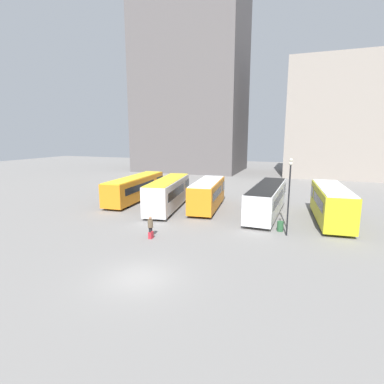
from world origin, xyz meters
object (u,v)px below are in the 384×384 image
Objects in this scene: bus_3 at (267,198)px; traveler at (150,225)px; bus_1 at (168,193)px; bus_2 at (207,194)px; bus_0 at (136,187)px; suitcase at (151,235)px; lamp_post_1 at (289,188)px; bus_4 at (331,203)px; trash_bin at (280,226)px; lamp_post_0 at (289,193)px.

bus_3 reaches higher than traveler.
bus_1 reaches higher than bus_2.
suitcase is at bearing -148.96° from bus_0.
bus_3 is at bearing 117.73° from lamp_post_1.
bus_0 is at bearing 76.96° from bus_2.
bus_4 is 12.79× the size of suitcase.
suitcase is at bearing -149.94° from trash_bin.
bus_4 is at bearing -96.95° from bus_1.
bus_4 is at bearing -93.77° from bus_3.
bus_3 is at bearing -92.38° from bus_1.
trash_bin is at bearing -116.35° from lamp_post_1.
bus_3 is at bearing -98.83° from bus_0.
bus_3 is at bearing -98.74° from bus_2.
bus_2 is 6.41m from bus_3.
suitcase is (8.44, -11.95, -1.33)m from bus_0.
bus_3 is at bearing 110.30° from lamp_post_0.
lamp_post_1 is at bearing -112.62° from bus_1.
lamp_post_0 is 1.98m from lamp_post_1.
traveler is 11.99m from lamp_post_1.
bus_2 is 11.00m from lamp_post_0.
lamp_post_0 reaches higher than bus_4.
traveler is at bearing 144.48° from bus_3.
bus_2 is 11.03m from suitcase.
lamp_post_1 is 3.31m from trash_bin.
bus_4 is 6.37m from trash_bin.
suitcase is at bearing 146.59° from bus_3.
lamp_post_1 reaches higher than bus_0.
lamp_post_0 is at bearing -133.28° from bus_2.
bus_3 is 5.89m from bus_4.
bus_4 is at bearing 48.56° from trash_bin.
lamp_post_1 is at bearing -58.74° from suitcase.
lamp_post_1 is (18.26, -5.55, 1.93)m from bus_0.
bus_1 is 9.92m from suitcase.
bus_0 is at bearing 80.26° from bus_4.
bus_0 is 14.69m from suitcase.
bus_4 is (16.26, 0.67, 0.00)m from bus_1.
trash_bin is at bearing -159.74° from bus_3.
lamp_post_0 is 6.98× the size of trash_bin.
lamp_post_0 is at bearing -116.54° from bus_0.
bus_1 is 4.27m from bus_2.
trash_bin is (12.14, -4.00, -1.34)m from bus_1.
bus_2 is at bearing 89.97° from bus_3.
bus_4 reaches higher than bus_1.
lamp_post_0 is at bearing -157.68° from bus_3.
lamp_post_1 reaches higher than suitcase.
bus_4 is 6.88m from lamp_post_0.
lamp_post_0 reaches higher than trash_bin.
lamp_post_1 is (-3.62, -3.66, 1.76)m from bus_4.
bus_2 is 1.53× the size of lamp_post_1.
bus_4 is at bearing -55.02° from suitcase.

